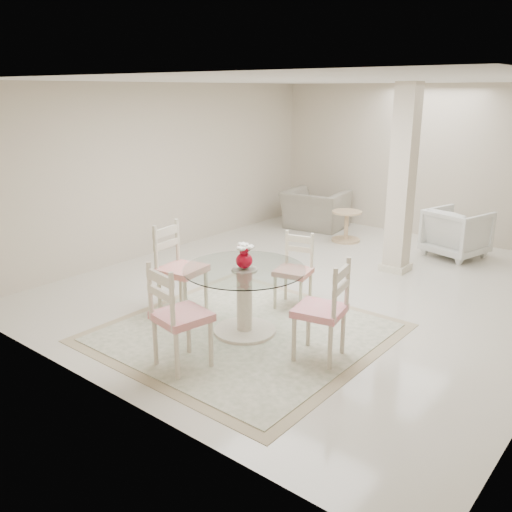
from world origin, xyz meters
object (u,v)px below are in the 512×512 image
Objects in this scene: column at (402,180)px; armchair_white at (456,233)px; side_table at (346,227)px; dining_chair_north at (295,265)px; dining_chair_east at (327,304)px; recliner_taupe at (315,209)px; red_vase at (244,256)px; dining_chair_south at (175,310)px; dining_table at (244,301)px; dining_chair_west at (177,262)px.

armchair_white is at bearing 71.38° from column.
side_table is (-1.40, 0.95, -1.10)m from column.
armchair_white is 1.57× the size of side_table.
dining_chair_north is at bearing -71.44° from side_table.
side_table is at bearing 95.46° from dining_chair_north.
side_table is at bearing -164.20° from dining_chair_east.
side_table is at bearing 146.60° from recliner_taupe.
dining_chair_north reaches higher than recliner_taupe.
column is 2.35× the size of dining_chair_east.
red_vase is 0.24× the size of dining_chair_south.
armchair_white is 1.86m from side_table.
dining_table is 1.29× the size of dining_chair_north.
side_table is (0.96, -0.46, -0.11)m from recliner_taupe.
dining_chair_east reaches higher than side_table.
dining_chair_south is at bearing 102.48° from recliner_taupe.
armchair_white is at bearing 80.05° from red_vase.
dining_chair_west reaches higher than dining_table.
dining_chair_south reaches higher than red_vase.
dining_chair_east is 4.54m from side_table.
side_table is (-1.07, 5.08, -0.37)m from dining_chair_south.
dining_chair_east is (1.02, 0.04, -0.29)m from red_vase.
dining_table is 1.12× the size of dining_chair_south.
armchair_white reaches higher than recliner_taupe.
dining_chair_east is 0.97× the size of dining_chair_south.
dining_chair_south is at bearing -78.15° from side_table.
recliner_taupe is 2.79m from armchair_white.
red_vase is 1.06m from dining_chair_west.
armchair_white is at bearing 80.04° from dining_table.
dining_chair_south is 1.38× the size of armchair_white.
recliner_taupe is at bearing 4.92° from dining_chair_west.
column reaches higher than dining_chair_west.
dining_chair_west is at bearing -99.67° from dining_chair_east.
dining_chair_west reaches higher than red_vase.
armchair_white is (-0.25, 4.34, -0.22)m from dining_chair_east.
dining_table is at bearing -101.02° from dining_chair_north.
dining_table is 0.51m from red_vase.
dining_chair_south reaches higher than side_table.
dining_table is 1.05m from dining_chair_east.
dining_table reaches higher than recliner_taupe.
red_vase is 0.25× the size of recliner_taupe.
dining_chair_west is (-2.05, -0.07, 0.03)m from dining_chair_east.
red_vase is 1.06m from dining_chair_east.
dining_chair_north is at bearing -78.27° from dining_chair_south.
dining_table is at bearing 106.47° from recliner_taupe.
armchair_white is (0.77, 4.38, -0.51)m from red_vase.
dining_chair_east is at bearing -95.40° from dining_chair_west.
dining_chair_east is at bearing 116.57° from recliner_taupe.
dining_chair_east is 1.47m from dining_chair_south.
red_vase is 0.33× the size of armchair_white.
side_table is at bearing -67.69° from dining_chair_south.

